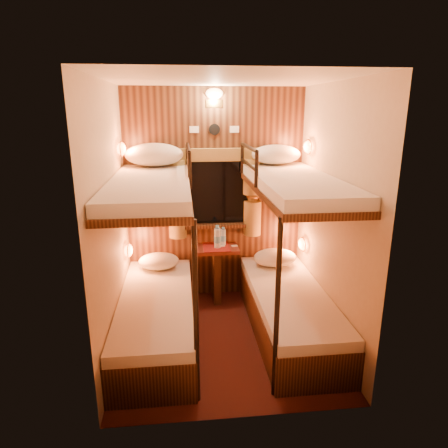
{
  "coord_description": "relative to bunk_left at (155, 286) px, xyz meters",
  "views": [
    {
      "loc": [
        -0.38,
        -3.43,
        2.17
      ],
      "look_at": [
        0.01,
        0.15,
        1.13
      ],
      "focal_mm": 32.0,
      "sensor_mm": 36.0,
      "label": 1
    }
  ],
  "objects": [
    {
      "name": "floor",
      "position": [
        0.65,
        -0.07,
        -0.56
      ],
      "size": [
        2.1,
        2.1,
        0.0
      ],
      "primitive_type": "plane",
      "color": "#34110E",
      "rests_on": "ground"
    },
    {
      "name": "ceiling",
      "position": [
        0.65,
        -0.07,
        1.84
      ],
      "size": [
        2.1,
        2.1,
        0.0
      ],
      "primitive_type": "plane",
      "rotation": [
        3.14,
        0.0,
        0.0
      ],
      "color": "silver",
      "rests_on": "wall_back"
    },
    {
      "name": "wall_back",
      "position": [
        0.65,
        0.98,
        0.64
      ],
      "size": [
        2.4,
        0.0,
        2.4
      ],
      "primitive_type": "plane",
      "rotation": [
        1.57,
        0.0,
        0.0
      ],
      "color": "#C6B293",
      "rests_on": "floor"
    },
    {
      "name": "wall_front",
      "position": [
        0.65,
        -1.12,
        0.64
      ],
      "size": [
        2.4,
        0.0,
        2.4
      ],
      "primitive_type": "plane",
      "rotation": [
        -1.57,
        0.0,
        0.0
      ],
      "color": "#C6B293",
      "rests_on": "floor"
    },
    {
      "name": "wall_left",
      "position": [
        -0.35,
        -0.07,
        0.64
      ],
      "size": [
        0.0,
        2.4,
        2.4
      ],
      "primitive_type": "plane",
      "rotation": [
        1.57,
        0.0,
        1.57
      ],
      "color": "#C6B293",
      "rests_on": "floor"
    },
    {
      "name": "wall_right",
      "position": [
        1.65,
        -0.07,
        0.64
      ],
      "size": [
        0.0,
        2.4,
        2.4
      ],
      "primitive_type": "plane",
      "rotation": [
        1.57,
        0.0,
        -1.57
      ],
      "color": "#C6B293",
      "rests_on": "floor"
    },
    {
      "name": "back_panel",
      "position": [
        0.65,
        0.97,
        0.64
      ],
      "size": [
        2.0,
        0.03,
        2.4
      ],
      "primitive_type": "cube",
      "color": "black",
      "rests_on": "floor"
    },
    {
      "name": "bunk_left",
      "position": [
        0.0,
        0.0,
        0.0
      ],
      "size": [
        0.72,
        1.9,
        1.82
      ],
      "color": "black",
      "rests_on": "floor"
    },
    {
      "name": "bunk_right",
      "position": [
        1.3,
        0.0,
        0.0
      ],
      "size": [
        0.72,
        1.9,
        1.82
      ],
      "color": "black",
      "rests_on": "floor"
    },
    {
      "name": "window",
      "position": [
        0.65,
        0.94,
        0.62
      ],
      "size": [
        1.0,
        0.12,
        0.79
      ],
      "color": "black",
      "rests_on": "back_panel"
    },
    {
      "name": "curtains",
      "position": [
        0.65,
        0.9,
        0.71
      ],
      "size": [
        1.1,
        0.22,
        1.0
      ],
      "color": "olive",
      "rests_on": "back_panel"
    },
    {
      "name": "back_fixtures",
      "position": [
        0.65,
        0.93,
        1.69
      ],
      "size": [
        0.54,
        0.09,
        0.48
      ],
      "color": "black",
      "rests_on": "back_panel"
    },
    {
      "name": "reading_lamps",
      "position": [
        0.65,
        0.63,
        0.68
      ],
      "size": [
        2.0,
        0.2,
        1.25
      ],
      "color": "orange",
      "rests_on": "wall_left"
    },
    {
      "name": "table",
      "position": [
        0.65,
        0.78,
        -0.14
      ],
      "size": [
        0.5,
        0.34,
        0.66
      ],
      "color": "#5A2514",
      "rests_on": "floor"
    },
    {
      "name": "bottle_left",
      "position": [
        0.66,
        0.76,
        0.21
      ],
      "size": [
        0.08,
        0.08,
        0.26
      ],
      "rotation": [
        0.0,
        0.0,
        0.12
      ],
      "color": "#99BFE5",
      "rests_on": "table"
    },
    {
      "name": "bottle_right",
      "position": [
        0.73,
        0.84,
        0.19
      ],
      "size": [
        0.06,
        0.06,
        0.22
      ],
      "rotation": [
        0.0,
        0.0,
        0.27
      ],
      "color": "#99BFE5",
      "rests_on": "table"
    },
    {
      "name": "sachet_a",
      "position": [
        0.86,
        0.8,
        0.09
      ],
      "size": [
        0.08,
        0.06,
        0.01
      ],
      "primitive_type": "cube",
      "rotation": [
        0.0,
        0.0,
        0.14
      ],
      "color": "silver",
      "rests_on": "table"
    },
    {
      "name": "sachet_b",
      "position": [
        0.71,
        0.81,
        0.09
      ],
      "size": [
        0.08,
        0.06,
        0.01
      ],
      "primitive_type": "cube",
      "rotation": [
        0.0,
        0.0,
        0.04
      ],
      "color": "silver",
      "rests_on": "table"
    },
    {
      "name": "pillow_lower_left",
      "position": [
        -0.0,
        0.69,
        -0.01
      ],
      "size": [
        0.45,
        0.32,
        0.18
      ],
      "primitive_type": "ellipsoid",
      "color": "silver",
      "rests_on": "bunk_left"
    },
    {
      "name": "pillow_lower_right",
      "position": [
        1.3,
        0.64,
        -0.01
      ],
      "size": [
        0.48,
        0.35,
        0.19
      ],
      "primitive_type": "ellipsoid",
      "color": "silver",
      "rests_on": "bunk_right"
    },
    {
      "name": "pillow_upper_left",
      "position": [
        -0.0,
        0.75,
        1.15
      ],
      "size": [
        0.61,
        0.43,
        0.24
      ],
      "primitive_type": "ellipsoid",
      "color": "silver",
      "rests_on": "bunk_left"
    },
    {
      "name": "pillow_upper_right",
      "position": [
        1.3,
        0.76,
        1.13
      ],
      "size": [
        0.53,
        0.38,
        0.21
      ],
      "primitive_type": "ellipsoid",
      "color": "silver",
      "rests_on": "bunk_right"
    }
  ]
}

